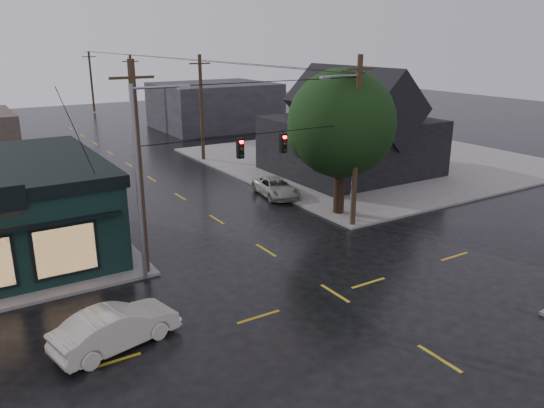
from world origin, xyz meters
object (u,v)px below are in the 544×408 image
utility_pole_ne (352,226)px  corner_tree (342,124)px  sedan_cream (116,327)px  suv_silver (276,187)px  utility_pole_nw (147,274)px

utility_pole_ne → corner_tree: bearing=72.5°
corner_tree → sedan_cream: 19.21m
corner_tree → sedan_cream: (-16.77, -7.84, -5.14)m
sedan_cream → suv_silver: 20.61m
utility_pole_nw → suv_silver: 14.83m
sedan_cream → corner_tree: bearing=-78.0°
utility_pole_nw → utility_pole_ne: size_ratio=1.00×
corner_tree → utility_pole_ne: (-0.72, -2.27, -5.92)m
suv_silver → utility_pole_nw: bearing=-139.1°
sedan_cream → suv_silver: bearing=-62.0°
sedan_cream → utility_pole_nw: bearing=-41.8°
corner_tree → utility_pole_nw: size_ratio=0.91×
corner_tree → utility_pole_nw: 15.11m
utility_pole_nw → sedan_cream: (-3.05, -5.57, 0.78)m
suv_silver → utility_pole_ne: bearing=-78.0°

